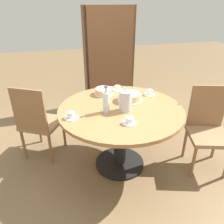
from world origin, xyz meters
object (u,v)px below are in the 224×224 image
object	(u,v)px
coffee_pot	(125,100)
cup_d	(150,93)
cup_c	(71,116)
bookshelf	(109,61)
cup_a	(117,89)
chair_b	(208,128)
cake_second	(104,91)
chair_a	(38,121)
water_bottle	(106,102)
cup_b	(129,121)
cake_main	(130,97)

from	to	relation	value
coffee_pot	cup_d	xyz separation A→B (m)	(0.42, 0.31, -0.09)
coffee_pot	cup_c	bearing A→B (deg)	-178.94
coffee_pot	cup_d	bearing A→B (deg)	36.73
bookshelf	cup_a	bearing A→B (deg)	79.74
chair_b	cake_second	xyz separation A→B (m)	(-1.03, 0.65, 0.30)
chair_a	cup_c	bearing A→B (deg)	154.62
water_bottle	cup_b	world-z (taller)	water_bottle
cup_a	cake_second	bearing A→B (deg)	-160.30
cake_second	cup_c	xyz separation A→B (m)	(-0.44, -0.49, -0.01)
water_bottle	cup_c	world-z (taller)	water_bottle
chair_a	cake_main	distance (m)	1.11
chair_a	cup_b	world-z (taller)	chair_a
water_bottle	cake_main	xyz separation A→B (m)	(0.32, 0.20, -0.07)
cup_d	water_bottle	bearing A→B (deg)	-154.48
water_bottle	chair_a	bearing A→B (deg)	145.62
cake_second	cup_d	xyz separation A→B (m)	(0.52, -0.17, -0.01)
cake_main	cup_c	size ratio (longest dim) A/B	2.09
cake_main	cup_b	size ratio (longest dim) A/B	2.09
cake_second	cup_b	world-z (taller)	cake_second
cup_c	cup_d	bearing A→B (deg)	18.37
water_bottle	cake_main	distance (m)	0.39
water_bottle	cup_b	bearing A→B (deg)	-62.46
water_bottle	cup_b	size ratio (longest dim) A/B	2.11
cup_d	chair_a	bearing A→B (deg)	171.70
coffee_pot	cup_a	world-z (taller)	coffee_pot
bookshelf	cup_c	distance (m)	1.93
bookshelf	coffee_pot	xyz separation A→B (m)	(-0.30, -1.72, 0.04)
bookshelf	cake_second	world-z (taller)	bookshelf
cake_main	cup_a	size ratio (longest dim) A/B	2.09
cake_second	cup_a	size ratio (longest dim) A/B	1.74
water_bottle	cake_second	xyz separation A→B (m)	(0.09, 0.46, -0.08)
cake_main	cup_c	xyz separation A→B (m)	(-0.68, -0.23, -0.02)
chair_a	cup_b	size ratio (longest dim) A/B	7.14
cup_d	cake_second	bearing A→B (deg)	162.19
cup_c	cup_a	bearing A→B (deg)	41.19
coffee_pot	cup_b	xyz separation A→B (m)	(-0.05, -0.26, -0.09)
coffee_pot	cake_second	world-z (taller)	coffee_pot
cake_main	cup_c	world-z (taller)	cake_main
chair_a	coffee_pot	size ratio (longest dim) A/B	3.77
chair_a	cake_main	size ratio (longest dim) A/B	3.42
chair_a	chair_b	xyz separation A→B (m)	(1.82, -0.68, 0.00)
coffee_pot	cake_second	distance (m)	0.50
bookshelf	cup_c	xyz separation A→B (m)	(-0.85, -1.73, -0.05)
chair_a	cake_second	xyz separation A→B (m)	(0.79, -0.02, 0.30)
cake_main	cake_second	world-z (taller)	cake_main
bookshelf	coffee_pot	world-z (taller)	bookshelf
water_bottle	coffee_pot	bearing A→B (deg)	-5.83
bookshelf	cake_second	bearing A→B (deg)	71.93
cup_c	cup_d	distance (m)	1.02
chair_b	cup_c	xyz separation A→B (m)	(-1.47, 0.16, 0.29)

